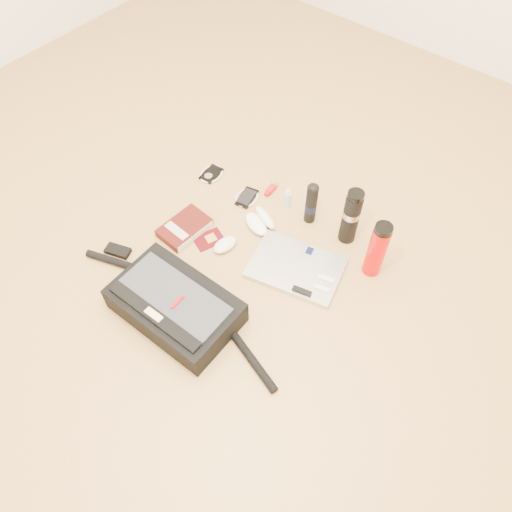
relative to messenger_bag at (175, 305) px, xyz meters
The scene contains 14 objects.
ground 0.27m from the messenger_bag, 79.85° to the left, with size 4.00×4.00×0.00m, color #B5884B.
messenger_bag is the anchor object (origin of this frame).
laptop 0.52m from the messenger_bag, 62.57° to the left, with size 0.42×0.34×0.04m.
book 0.42m from the messenger_bag, 129.36° to the left, with size 0.16×0.23×0.04m.
passport 0.38m from the messenger_bag, 112.93° to the left, with size 0.13×0.15×0.01m.
mouse 0.37m from the messenger_bag, 100.38° to the left, with size 0.08×0.12×0.04m.
sunglasses_case 0.56m from the messenger_bag, 92.70° to the left, with size 0.18×0.16×0.08m.
ipod 0.77m from the messenger_bag, 122.00° to the left, with size 0.11×0.12×0.01m.
phone 0.67m from the messenger_bag, 105.31° to the left, with size 0.12×0.13×0.01m.
inhaler 0.76m from the messenger_bag, 98.91° to the left, with size 0.03×0.10×0.03m.
spray_bottle 0.72m from the messenger_bag, 90.24° to the left, with size 0.03×0.03×0.11m.
aerosol_can 0.73m from the messenger_bag, 80.38° to the left, with size 0.07×0.07×0.22m.
thermos_black 0.80m from the messenger_bag, 67.35° to the left, with size 0.10×0.10×0.28m.
thermos_red 0.82m from the messenger_bag, 53.84° to the left, with size 0.09×0.09×0.28m.
Camera 1 is at (0.80, -0.81, 1.71)m, focal length 35.00 mm.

